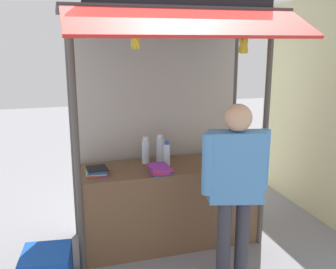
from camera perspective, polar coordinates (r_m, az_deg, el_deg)
name	(u,v)px	position (r m, az deg, el deg)	size (l,w,h in m)	color
ground_plane	(168,240)	(4.59, 0.00, -15.39)	(20.00, 20.00, 0.00)	gray
stall_counter	(168,204)	(4.39, 0.00, -10.23)	(1.96, 0.67, 0.90)	brown
stall_structure	(165,89)	(4.16, -0.44, 6.80)	(2.16, 1.52, 2.89)	#4C4742
water_bottle_right	(167,154)	(4.20, -0.19, -2.92)	(0.08, 0.08, 0.27)	silver
water_bottle_mid_left	(160,149)	(4.34, -1.19, -2.14)	(0.09, 0.09, 0.31)	silver
water_bottle_back_left	(145,151)	(4.28, -3.36, -2.45)	(0.08, 0.08, 0.30)	silver
magazine_stack_far_left	(160,169)	(4.02, -1.27, -5.12)	(0.23, 0.30, 0.06)	blue
magazine_stack_left	(97,171)	(4.02, -10.54, -5.34)	(0.23, 0.26, 0.06)	purple
banana_bunch_inner_right	(135,40)	(3.49, -4.86, 13.77)	(0.10, 0.10, 0.25)	#332D23
banana_bunch_inner_left	(244,45)	(3.84, 11.16, 12.86)	(0.11, 0.11, 0.30)	#332D23
vendor_person	(236,179)	(3.53, 9.98, -6.47)	(0.65, 0.32, 1.71)	#383842
plastic_crate	(47,267)	(4.00, -17.54, -18.24)	(0.44, 0.44, 0.31)	#194CB2
neighbour_wall	(318,109)	(5.34, 21.41, 3.57)	(0.20, 2.40, 2.77)	beige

